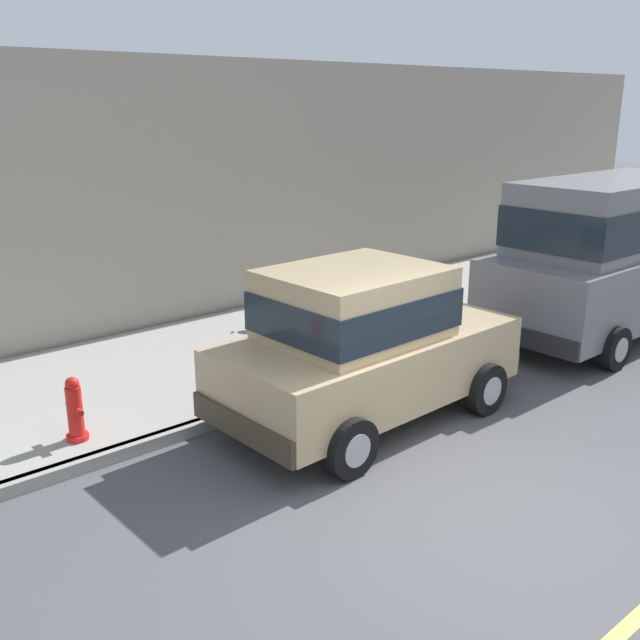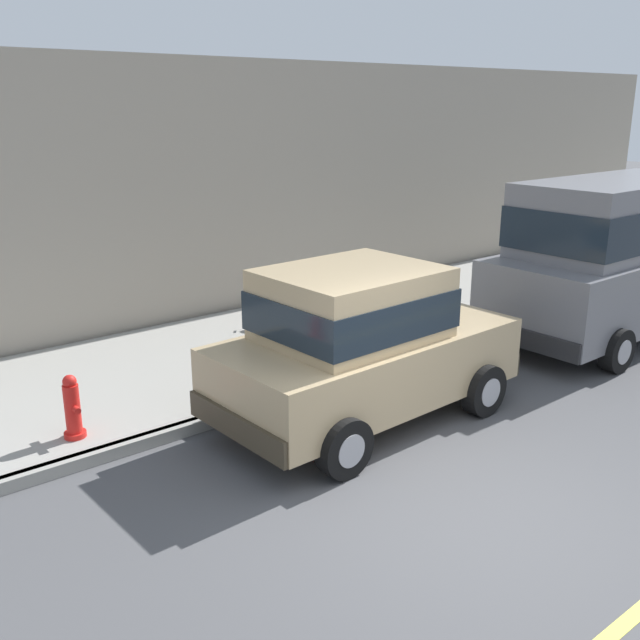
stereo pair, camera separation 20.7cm
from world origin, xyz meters
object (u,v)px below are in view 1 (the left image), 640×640
Objects in this scene: car_tan_hatchback at (363,343)px; dog_brown at (270,311)px; fire_hydrant at (75,411)px; car_grey_van at (612,250)px.

car_tan_hatchback reaches higher than dog_brown.
fire_hydrant is (1.83, -3.98, 0.05)m from dog_brown.
dog_brown is at bearing 161.89° from car_tan_hatchback.
car_tan_hatchback is at bearing -91.39° from car_grey_van.
car_tan_hatchback reaches higher than fire_hydrant.
fire_hydrant is at bearing -65.27° from dog_brown.
fire_hydrant is at bearing -100.65° from car_grey_van.
dog_brown is 4.38m from fire_hydrant.
car_tan_hatchback is 0.78× the size of car_grey_van.
car_grey_van is 6.78× the size of fire_hydrant.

